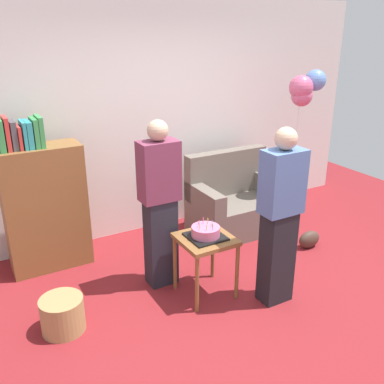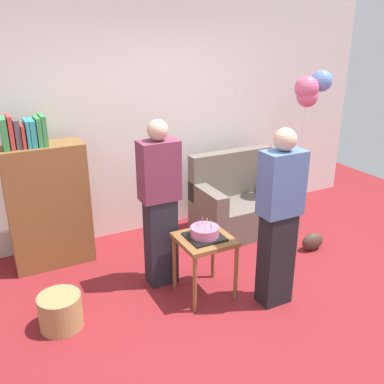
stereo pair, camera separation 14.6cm
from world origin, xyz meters
TOP-DOWN VIEW (x-y plane):
  - ground_plane at (0.00, 0.00)m, footprint 8.00×8.00m
  - wall_back at (0.00, 2.05)m, footprint 6.00×0.10m
  - couch at (0.83, 1.42)m, footprint 1.10×0.70m
  - bookshelf at (-1.37, 1.65)m, footprint 0.80×0.36m
  - side_table at (-0.21, 0.39)m, footprint 0.48×0.48m
  - birthday_cake at (-0.21, 0.39)m, footprint 0.32×0.32m
  - person_blowing_candles at (-0.49, 0.78)m, footprint 0.36×0.22m
  - person_holding_cake at (0.30, 0.00)m, footprint 0.36×0.22m
  - wicker_basket at (-1.52, 0.52)m, footprint 0.36×0.36m
  - handbag at (1.29, 0.58)m, footprint 0.28×0.14m
  - balloon_bunch at (1.61, 1.19)m, footprint 0.47×0.28m

SIDE VIEW (x-z plane):
  - ground_plane at x=0.00m, z-range 0.00..0.00m
  - handbag at x=1.29m, z-range 0.00..0.20m
  - wicker_basket at x=-1.52m, z-range 0.00..0.30m
  - couch at x=0.83m, z-range -0.14..0.82m
  - side_table at x=-0.21m, z-range 0.21..0.80m
  - birthday_cake at x=-0.21m, z-range 0.56..0.73m
  - bookshelf at x=-1.37m, z-range -0.11..1.50m
  - person_blowing_candles at x=-0.49m, z-range 0.02..1.65m
  - person_holding_cake at x=0.30m, z-range 0.02..1.65m
  - wall_back at x=0.00m, z-range 0.00..2.70m
  - balloon_bunch at x=1.61m, z-range 0.76..2.67m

